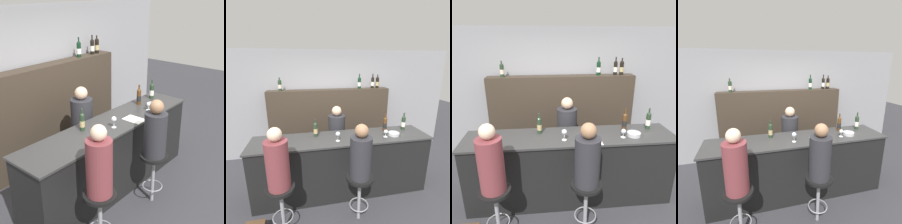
{
  "view_description": "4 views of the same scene",
  "coord_description": "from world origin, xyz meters",
  "views": [
    {
      "loc": [
        -3.07,
        -2.26,
        2.85
      ],
      "look_at": [
        -0.11,
        0.22,
        1.29
      ],
      "focal_mm": 50.0,
      "sensor_mm": 36.0,
      "label": 1
    },
    {
      "loc": [
        -0.61,
        -2.38,
        2.3
      ],
      "look_at": [
        -0.06,
        0.37,
        1.5
      ],
      "focal_mm": 28.0,
      "sensor_mm": 36.0,
      "label": 2
    },
    {
      "loc": [
        -0.38,
        -2.51,
        2.43
      ],
      "look_at": [
        -0.1,
        0.26,
        1.45
      ],
      "focal_mm": 35.0,
      "sensor_mm": 36.0,
      "label": 3
    },
    {
      "loc": [
        -0.82,
        -2.3,
        2.25
      ],
      "look_at": [
        -0.12,
        0.39,
        1.51
      ],
      "focal_mm": 28.0,
      "sensor_mm": 36.0,
      "label": 4
    }
  ],
  "objects": [
    {
      "name": "ground_plane",
      "position": [
        0.0,
        0.0,
        0.0
      ],
      "size": [
        16.0,
        16.0,
        0.0
      ],
      "primitive_type": "plane",
      "color": "#333338"
    },
    {
      "name": "wine_bottle_counter_2",
      "position": [
        1.22,
        0.45,
        1.2
      ],
      "size": [
        0.07,
        0.07,
        0.33
      ],
      "color": "#233823",
      "rests_on": "bar_counter"
    },
    {
      "name": "bar_counter",
      "position": [
        0.0,
        0.31,
        0.53
      ],
      "size": [
        3.04,
        0.66,
        1.07
      ],
      "color": "black",
      "rests_on": "ground_plane"
    },
    {
      "name": "bar_stool_left",
      "position": [
        -0.98,
        -0.34,
        0.57
      ],
      "size": [
        0.38,
        0.38,
        0.73
      ],
      "color": "gray",
      "rests_on": "ground_plane"
    },
    {
      "name": "wine_bottle_backbar_3",
      "position": [
        1.18,
        1.66,
        1.83
      ],
      "size": [
        0.08,
        0.08,
        0.32
      ],
      "color": "black",
      "rests_on": "back_bar_cabinet"
    },
    {
      "name": "wine_glass_1",
      "position": [
        0.74,
        0.19,
        1.15
      ],
      "size": [
        0.07,
        0.07,
        0.13
      ],
      "color": "silver",
      "rests_on": "bar_counter"
    },
    {
      "name": "wine_glass_0",
      "position": [
        -0.1,
        0.19,
        1.18
      ],
      "size": [
        0.07,
        0.07,
        0.16
      ],
      "color": "silver",
      "rests_on": "bar_counter"
    },
    {
      "name": "wine_bottle_backbar_0",
      "position": [
        -1.12,
        1.66,
        1.82
      ],
      "size": [
        0.08,
        0.08,
        0.3
      ],
      "color": "#233823",
      "rests_on": "back_bar_cabinet"
    },
    {
      "name": "wine_bottle_backbar_1",
      "position": [
        0.72,
        1.66,
        1.83
      ],
      "size": [
        0.08,
        0.08,
        0.35
      ],
      "color": "black",
      "rests_on": "back_bar_cabinet"
    },
    {
      "name": "bar_stool_right",
      "position": [
        0.11,
        -0.34,
        0.57
      ],
      "size": [
        0.38,
        0.38,
        0.73
      ],
      "color": "gray",
      "rests_on": "ground_plane"
    },
    {
      "name": "wall_back",
      "position": [
        0.0,
        1.89,
        1.3
      ],
      "size": [
        6.4,
        0.05,
        2.6
      ],
      "color": "gray",
      "rests_on": "ground_plane"
    },
    {
      "name": "wine_bottle_backbar_2",
      "position": [
        1.05,
        1.66,
        1.83
      ],
      "size": [
        0.07,
        0.07,
        0.34
      ],
      "color": "black",
      "rests_on": "back_bar_cabinet"
    },
    {
      "name": "wine_bottle_counter_1",
      "position": [
        0.84,
        0.45,
        1.2
      ],
      "size": [
        0.07,
        0.07,
        0.33
      ],
      "color": "#4C2D14",
      "rests_on": "bar_counter"
    },
    {
      "name": "guest_seated_left",
      "position": [
        -0.98,
        -0.34,
        1.1
      ],
      "size": [
        0.29,
        0.29,
        0.83
      ],
      "color": "brown",
      "rests_on": "bar_stool_left"
    },
    {
      "name": "guest_seated_right",
      "position": [
        0.11,
        -0.34,
        1.08
      ],
      "size": [
        0.3,
        0.3,
        0.79
      ],
      "color": "#28282D",
      "rests_on": "bar_stool_right"
    },
    {
      "name": "metal_bowl",
      "position": [
        0.9,
        0.22,
        1.09
      ],
      "size": [
        0.19,
        0.19,
        0.05
      ],
      "color": "#B7B7BC",
      "rests_on": "bar_counter"
    },
    {
      "name": "back_bar_cabinet",
      "position": [
        0.0,
        1.66,
        0.85
      ],
      "size": [
        2.85,
        0.28,
        1.69
      ],
      "color": "#382D23",
      "rests_on": "ground_plane"
    },
    {
      "name": "bartender",
      "position": [
        0.02,
        0.93,
        0.67
      ],
      "size": [
        0.34,
        0.34,
        1.46
      ],
      "color": "#28282D",
      "rests_on": "ground_plane"
    },
    {
      "name": "tasting_menu",
      "position": [
        0.29,
        0.14,
        1.07
      ],
      "size": [
        0.21,
        0.3,
        0.0
      ],
      "color": "white",
      "rests_on": "bar_counter"
    },
    {
      "name": "wine_bottle_counter_0",
      "position": [
        -0.44,
        0.45,
        1.19
      ],
      "size": [
        0.07,
        0.07,
        0.31
      ],
      "color": "#233823",
      "rests_on": "bar_counter"
    }
  ]
}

